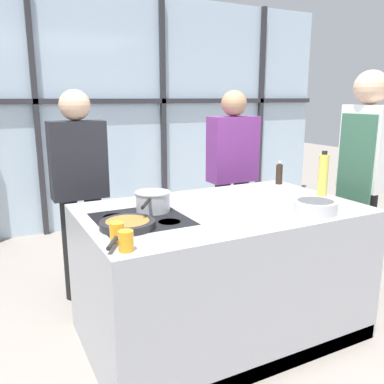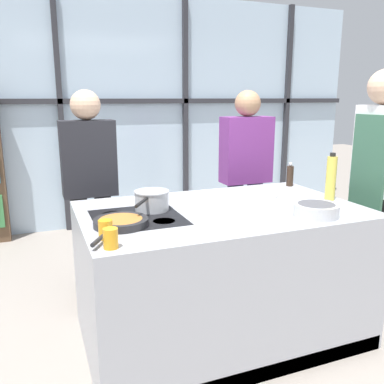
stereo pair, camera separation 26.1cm
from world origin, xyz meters
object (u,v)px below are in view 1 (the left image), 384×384
object	(u,v)px
spectator_center_left	(232,170)
pepper_grinder	(279,174)
frying_pan	(127,224)
oil_bottle	(323,175)
chef	(363,169)
spectator_far_left	(80,183)
mixing_bowl	(315,206)
white_plate	(255,194)
juice_glass_near	(126,241)
saucepan	(153,201)
juice_glass_far	(117,232)

from	to	relation	value
spectator_center_left	pepper_grinder	xyz separation A→B (m)	(0.10, -0.54, 0.05)
frying_pan	oil_bottle	distance (m)	1.48
chef	frying_pan	xyz separation A→B (m)	(-1.90, -0.08, -0.14)
spectator_far_left	mixing_bowl	xyz separation A→B (m)	(1.15, -1.33, -0.01)
white_plate	juice_glass_near	bearing A→B (deg)	-151.70
frying_pan	saucepan	distance (m)	0.36
oil_bottle	spectator_center_left	bearing A→B (deg)	95.10
spectator_far_left	frying_pan	distance (m)	1.09
chef	white_plate	distance (m)	0.86
juice_glass_far	pepper_grinder	bearing A→B (deg)	24.48
white_plate	chef	bearing A→B (deg)	-16.86
oil_bottle	juice_glass_near	xyz separation A→B (m)	(-1.58, -0.38, -0.11)
frying_pan	juice_glass_near	bearing A→B (deg)	-109.27
white_plate	mixing_bowl	distance (m)	0.57
spectator_far_left	white_plate	size ratio (longest dim) A/B	6.87
white_plate	spectator_center_left	bearing A→B (deg)	69.01
spectator_center_left	juice_glass_far	bearing A→B (deg)	40.39
oil_bottle	juice_glass_near	world-z (taller)	oil_bottle
white_plate	oil_bottle	xyz separation A→B (m)	(0.39, -0.27, 0.15)
mixing_bowl	frying_pan	bearing A→B (deg)	168.18
saucepan	oil_bottle	size ratio (longest dim) A/B	1.11
white_plate	juice_glass_near	world-z (taller)	juice_glass_near
juice_glass_near	chef	bearing A→B (deg)	11.22
chef	pepper_grinder	distance (m)	0.63
spectator_far_left	saucepan	xyz separation A→B (m)	(0.27, -0.84, 0.02)
spectator_center_left	saucepan	world-z (taller)	spectator_center_left
white_plate	frying_pan	bearing A→B (deg)	-163.26
white_plate	saucepan	bearing A→B (deg)	-174.99
frying_pan	juice_glass_near	distance (m)	0.34
spectator_center_left	oil_bottle	size ratio (longest dim) A/B	5.00
saucepan	juice_glass_far	xyz separation A→B (m)	(-0.36, -0.43, -0.02)
pepper_grinder	juice_glass_far	size ratio (longest dim) A/B	1.96
mixing_bowl	pepper_grinder	bearing A→B (deg)	65.63
spectator_far_left	frying_pan	world-z (taller)	spectator_far_left
juice_glass_near	white_plate	bearing A→B (deg)	28.30
frying_pan	pepper_grinder	bearing A→B (deg)	20.26
chef	juice_glass_far	distance (m)	2.03
saucepan	mixing_bowl	world-z (taller)	saucepan
spectator_center_left	mixing_bowl	bearing A→B (deg)	79.22
spectator_far_left	white_plate	world-z (taller)	spectator_far_left
saucepan	white_plate	distance (m)	0.84
spectator_center_left	saucepan	bearing A→B (deg)	36.57
pepper_grinder	juice_glass_near	size ratio (longest dim) A/B	1.96
saucepan	pepper_grinder	size ratio (longest dim) A/B	1.90
mixing_bowl	juice_glass_far	size ratio (longest dim) A/B	2.75
mixing_bowl	juice_glass_far	world-z (taller)	juice_glass_far
oil_bottle	pepper_grinder	xyz separation A→B (m)	(0.01, 0.49, -0.07)
spectator_center_left	white_plate	size ratio (longest dim) A/B	6.89
spectator_far_left	juice_glass_far	distance (m)	1.27
spectator_far_left	pepper_grinder	bearing A→B (deg)	160.10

